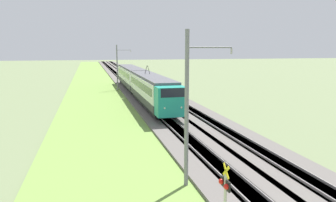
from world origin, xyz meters
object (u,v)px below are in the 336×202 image
at_px(catenary_mast_near, 188,108).
at_px(passenger_train, 140,81).
at_px(crossing_signal_near, 225,201).
at_px(catenary_mast_mid, 118,67).

bearing_deg(catenary_mast_near, passenger_train, -4.41).
bearing_deg(crossing_signal_near, passenger_train, -94.38).
bearing_deg(passenger_train, crossing_signal_near, -4.38).
relative_size(passenger_train, catenary_mast_mid, 5.02).
relative_size(passenger_train, crossing_signal_near, 11.65).
distance_m(passenger_train, catenary_mast_mid, 9.03).
relative_size(crossing_signal_near, catenary_mast_near, 0.41).
relative_size(catenary_mast_near, catenary_mast_mid, 1.05).
height_order(catenary_mast_near, catenary_mast_mid, catenary_mast_near).
bearing_deg(passenger_train, catenary_mast_mid, -163.36).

